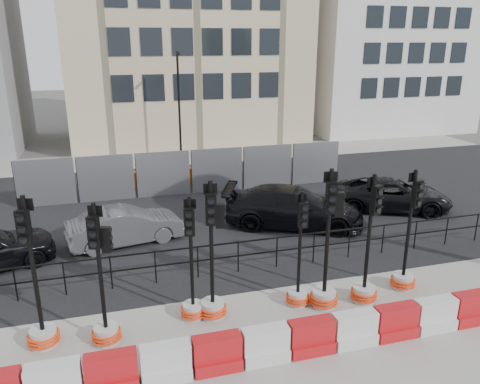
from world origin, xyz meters
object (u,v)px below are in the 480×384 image
object	(u,v)px
traffic_signal_a	(40,317)
traffic_signal_d	(213,287)
car_c	(293,207)
traffic_signal_h	(405,265)

from	to	relation	value
traffic_signal_a	traffic_signal_d	bearing A→B (deg)	18.23
traffic_signal_d	car_c	size ratio (longest dim) A/B	0.65
traffic_signal_a	traffic_signal_d	distance (m)	3.91
traffic_signal_a	car_c	world-z (taller)	traffic_signal_a
traffic_signal_a	car_c	size ratio (longest dim) A/B	0.65
traffic_signal_h	traffic_signal_d	bearing A→B (deg)	163.56
traffic_signal_d	traffic_signal_h	xyz separation A→B (m)	(5.35, -0.05, -0.14)
traffic_signal_a	traffic_signal_d	xyz separation A→B (m)	(3.91, 0.10, 0.10)
traffic_signal_a	traffic_signal_d	size ratio (longest dim) A/B	1.01
traffic_signal_h	car_c	xyz separation A→B (m)	(-1.20, 5.12, 0.03)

